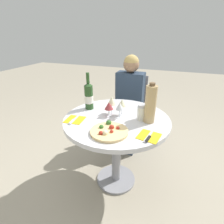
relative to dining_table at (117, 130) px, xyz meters
The scene contains 14 objects.
ground_plane 0.60m from the dining_table, ahead, with size 12.00×12.00×0.00m, color #9E937F.
dining_table is the anchor object (origin of this frame).
chair_behind_diner 0.82m from the dining_table, 95.25° to the left, with size 0.37×0.37×0.90m.
seated_diner 0.67m from the dining_table, 96.31° to the left, with size 0.33×0.39×1.17m.
pizza_large 0.29m from the dining_table, 84.44° to the right, with size 0.28×0.28×0.05m.
wine_bottle 0.42m from the dining_table, 162.40° to the left, with size 0.08×0.08×0.35m.
tall_carafe 0.40m from the dining_table, ahead, with size 0.09×0.09×0.33m.
sugar_shaker 0.29m from the dining_table, 10.70° to the left, with size 0.08×0.08×0.14m.
wine_glass_back_left 0.27m from the dining_table, 134.55° to the left, with size 0.08×0.08×0.16m.
wine_glass_front_right 0.23m from the dining_table, 21.51° to the left, with size 0.07×0.07×0.14m.
wine_glass_front_left 0.24m from the dining_table, behind, with size 0.08×0.08×0.13m.
wine_glass_back_right 0.25m from the dining_table, 74.14° to the left, with size 0.07×0.07×0.15m.
place_setting_left 0.39m from the dining_table, 152.91° to the right, with size 0.16×0.19×0.01m.
place_setting_right 0.40m from the dining_table, 33.47° to the right, with size 0.17×0.19×0.01m.
Camera 1 is at (0.43, -1.30, 1.41)m, focal length 28.00 mm.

